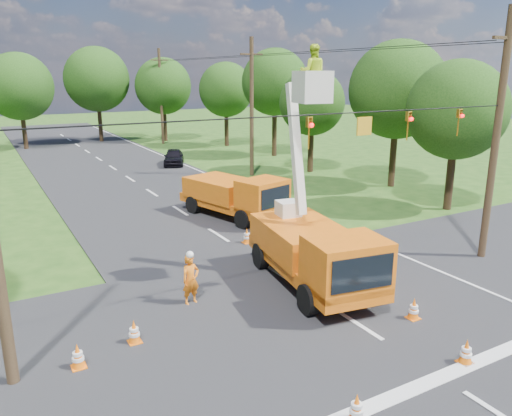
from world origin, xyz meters
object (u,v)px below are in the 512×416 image
traffic_cone_2 (247,236)px  traffic_cone_5 (78,356)px  pole_right_near (496,136)px  tree_right_b (398,90)px  traffic_cone_1 (466,352)px  tree_far_b (97,79)px  tree_right_c (312,103)px  distant_car (174,157)px  tree_right_d (275,82)px  traffic_cone_3 (252,219)px  tree_far_a (19,87)px  tree_far_c (163,86)px  pole_right_mid (252,107)px  second_truck (236,195)px  tree_right_a (457,110)px  bucket_truck (314,240)px  pole_right_far (161,96)px  traffic_cone_8 (414,309)px  traffic_cone_7 (226,192)px  tree_right_e (226,90)px  traffic_cone_4 (134,332)px  ground_worker (191,280)px  traffic_cone_0 (356,408)px

traffic_cone_2 → traffic_cone_5: bearing=-142.7°
pole_right_near → tree_right_b: 13.71m
traffic_cone_1 → tree_far_b: tree_far_b is taller
pole_right_near → tree_right_c: pole_right_near is taller
distant_car → tree_far_b: 19.09m
distant_car → tree_right_d: 11.59m
traffic_cone_5 → tree_right_d: (22.74, 27.16, 6.32)m
tree_right_b → traffic_cone_3: bearing=-165.2°
tree_far_a → tree_far_c: 14.53m
traffic_cone_5 → tree_far_a: size_ratio=0.07×
traffic_cone_5 → tree_far_c: size_ratio=0.08×
traffic_cone_3 → pole_right_mid: (6.31, 11.38, 4.75)m
second_truck → tree_right_a: (11.31, -4.42, 4.33)m
pole_right_mid → tree_right_a: 14.87m
bucket_truck → traffic_cone_1: bearing=-75.8°
tree_right_a → tree_far_a: 41.37m
pole_right_far → tree_right_d: bearing=-64.1°
traffic_cone_2 → tree_right_d: size_ratio=0.07×
tree_right_b → tree_far_c: size_ratio=1.05×
bucket_truck → tree_far_b: tree_far_b is taller
pole_right_far → pole_right_mid: bearing=-90.0°
pole_right_near → pole_right_mid: size_ratio=1.00×
traffic_cone_1 → tree_right_a: tree_right_a is taller
traffic_cone_3 → tree_right_c: size_ratio=0.09×
second_truck → tree_right_a: bearing=-36.6°
traffic_cone_5 → pole_right_near: (16.44, 0.16, 4.75)m
tree_right_a → tree_far_b: (-10.50, 39.00, 1.25)m
traffic_cone_5 → traffic_cone_2: bearing=37.3°
traffic_cone_8 → second_truck: bearing=88.2°
traffic_cone_7 → pole_right_near: 16.01m
tree_right_e → tree_far_b: size_ratio=0.84×
traffic_cone_8 → tree_right_b: bearing=47.8°
traffic_cone_3 → bucket_truck: bearing=-102.3°
tree_right_d → tree_far_a: 25.46m
tree_far_b → tree_right_b: bearing=-70.0°
bucket_truck → traffic_cone_4: 7.02m
traffic_cone_4 → tree_far_a: bearing=88.3°
ground_worker → pole_right_mid: pole_right_mid is taller
traffic_cone_8 → bucket_truck: bearing=108.7°
traffic_cone_7 → tree_far_a: 30.35m
pole_right_near → tree_right_e: 35.41m
tree_far_a → tree_far_b: size_ratio=0.92×
traffic_cone_0 → tree_far_a: tree_far_a is taller
tree_far_c → bucket_truck: bearing=-102.4°
traffic_cone_5 → traffic_cone_7: (11.58, 14.65, 0.00)m
second_truck → tree_right_d: tree_right_d is taller
ground_worker → tree_far_c: size_ratio=0.19×
traffic_cone_8 → tree_far_b: size_ratio=0.07×
bucket_truck → traffic_cone_7: (3.09, 13.40, -1.42)m
pole_right_near → tree_far_c: pole_right_near is taller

